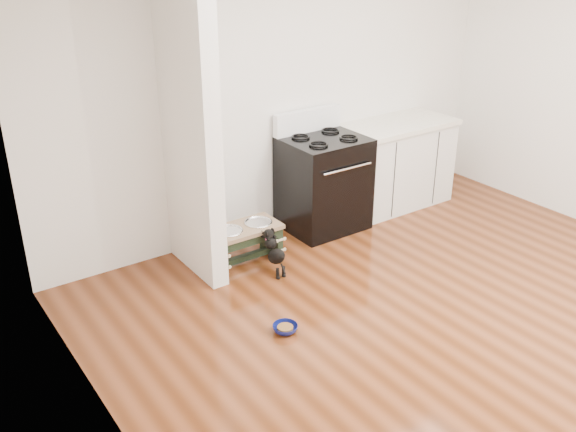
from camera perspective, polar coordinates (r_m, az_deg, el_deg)
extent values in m
plane|color=#48210C|center=(5.00, 16.24, -10.31)|extent=(5.00, 5.00, 0.00)
plane|color=silver|center=(6.14, -0.52, 11.13)|extent=(5.00, 0.00, 5.00)
plane|color=silver|center=(2.95, -13.25, -5.15)|extent=(0.00, 5.00, 5.00)
cube|color=silver|center=(5.23, -8.77, 8.45)|extent=(0.15, 0.80, 2.70)
cube|color=black|center=(6.29, 3.18, 2.90)|extent=(0.76, 0.65, 0.92)
cube|color=black|center=(6.09, 4.95, 1.49)|extent=(0.58, 0.02, 0.50)
cylinder|color=silver|center=(5.94, 5.31, 4.20)|extent=(0.56, 0.02, 0.02)
cube|color=white|center=(6.31, 1.75, 8.48)|extent=(0.76, 0.08, 0.22)
torus|color=black|center=(5.92, 2.73, 6.37)|extent=(0.18, 0.18, 0.02)
torus|color=black|center=(6.14, 5.42, 6.95)|extent=(0.18, 0.18, 0.02)
torus|color=black|center=(6.13, 1.13, 7.05)|extent=(0.18, 0.18, 0.02)
torus|color=black|center=(6.34, 3.79, 7.60)|extent=(0.18, 0.18, 0.02)
cube|color=silver|center=(6.93, 9.48, 4.42)|extent=(1.20, 0.60, 0.86)
cube|color=beige|center=(6.79, 9.74, 8.02)|extent=(1.24, 0.64, 0.05)
cube|color=black|center=(6.90, 10.75, 0.82)|extent=(1.20, 0.06, 0.10)
cube|color=black|center=(5.59, -6.41, -3.51)|extent=(0.05, 0.31, 0.32)
cube|color=black|center=(5.85, -1.52, -2.02)|extent=(0.05, 0.31, 0.32)
cube|color=black|center=(5.55, -3.18, -2.21)|extent=(0.52, 0.03, 0.08)
cube|color=black|center=(5.77, -3.88, -3.70)|extent=(0.52, 0.05, 0.05)
cube|color=brown|center=(5.64, -3.96, -1.14)|extent=(0.65, 0.35, 0.04)
cylinder|color=silver|center=(5.57, -5.29, -1.51)|extent=(0.22, 0.22, 0.04)
cylinder|color=silver|center=(5.71, -2.66, -0.75)|extent=(0.22, 0.22, 0.04)
torus|color=silver|center=(5.56, -5.30, -1.31)|extent=(0.25, 0.25, 0.02)
torus|color=silver|center=(5.70, -2.66, -0.55)|extent=(0.25, 0.25, 0.02)
cylinder|color=black|center=(5.51, -0.94, -5.13)|extent=(0.03, 0.03, 0.10)
cylinder|color=black|center=(5.54, -0.40, -4.95)|extent=(0.03, 0.03, 0.10)
sphere|color=black|center=(5.52, -0.88, -5.51)|extent=(0.04, 0.04, 0.04)
sphere|color=black|center=(5.55, -0.35, -5.33)|extent=(0.04, 0.04, 0.04)
ellipsoid|color=black|center=(5.51, -1.04, -3.61)|extent=(0.11, 0.26, 0.23)
sphere|color=black|center=(5.53, -1.54, -2.41)|extent=(0.11, 0.11, 0.11)
sphere|color=black|center=(5.52, -1.73, -1.63)|extent=(0.09, 0.09, 0.09)
sphere|color=black|center=(5.55, -2.34, -1.47)|extent=(0.03, 0.03, 0.03)
sphere|color=black|center=(5.58, -1.82, -1.32)|extent=(0.03, 0.03, 0.03)
cylinder|color=black|center=(5.47, -0.43, -4.72)|extent=(0.02, 0.08, 0.09)
torus|color=#D13D66|center=(5.52, -1.65, -2.01)|extent=(0.09, 0.06, 0.08)
imported|color=#0C1356|center=(4.85, -0.25, -9.97)|extent=(0.25, 0.25, 0.06)
cylinder|color=brown|center=(4.85, -0.25, -9.93)|extent=(0.12, 0.12, 0.02)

